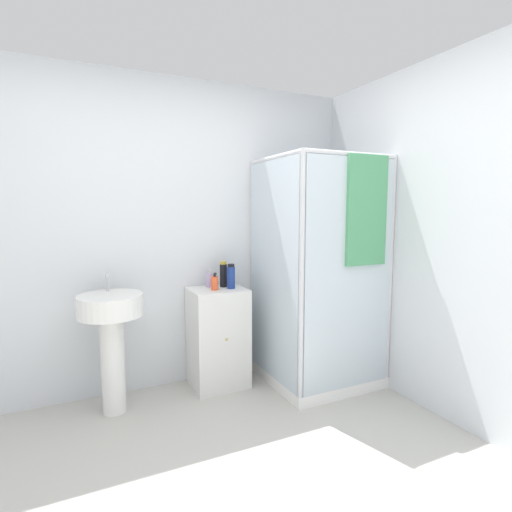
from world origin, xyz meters
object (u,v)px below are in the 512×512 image
Objects in this scene: sink at (111,328)px; shampoo_bottle_tall_black at (223,274)px; soap_dispenser at (215,283)px; lotion_bottle_white at (209,280)px; shampoo_bottle_blue at (231,277)px.

sink is 4.67× the size of shampoo_bottle_tall_black.
sink is 7.05× the size of soap_dispenser.
soap_dispenser is (0.80, 0.06, 0.25)m from sink.
shampoo_bottle_tall_black is 0.12m from lotion_bottle_white.
shampoo_bottle_tall_black is 0.10m from shampoo_bottle_blue.
shampoo_bottle_tall_black is at bearing 9.83° from sink.
lotion_bottle_white is (0.00, 0.13, 0.00)m from soap_dispenser.
lotion_bottle_white is (0.80, 0.19, 0.26)m from sink.
shampoo_bottle_blue is 1.35× the size of lotion_bottle_white.
shampoo_bottle_blue reaches higher than soap_dispenser.
shampoo_bottle_blue is at bearing -43.82° from lotion_bottle_white.
shampoo_bottle_blue is (0.03, -0.10, -0.01)m from shampoo_bottle_tall_black.
sink is at bearing -166.31° from lotion_bottle_white.
shampoo_bottle_tall_black is 1.05× the size of shampoo_bottle_blue.
shampoo_bottle_tall_black is (0.91, 0.16, 0.30)m from sink.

